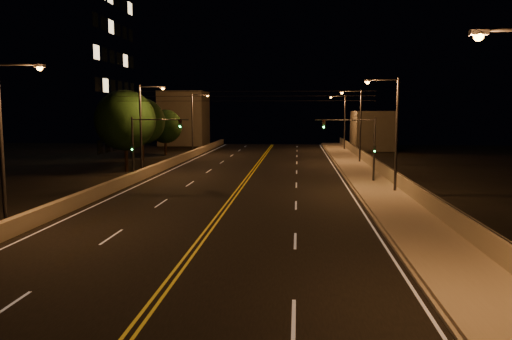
# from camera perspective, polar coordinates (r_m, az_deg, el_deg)

# --- Properties ---
(ground) EXTENTS (160.00, 160.00, 0.00)m
(ground) POSITION_cam_1_polar(r_m,az_deg,el_deg) (14.86, -14.29, -17.94)
(ground) COLOR black
(ground) RESTS_ON ground
(road) EXTENTS (18.00, 120.00, 0.02)m
(road) POSITION_cam_1_polar(r_m,az_deg,el_deg) (33.61, -3.12, -3.78)
(road) COLOR black
(road) RESTS_ON ground
(sidewalk) EXTENTS (3.60, 120.00, 0.30)m
(sidewalk) POSITION_cam_1_polar(r_m,az_deg,el_deg) (33.86, 15.34, -3.70)
(sidewalk) COLOR gray
(sidewalk) RESTS_ON ground
(curb) EXTENTS (0.14, 120.00, 0.15)m
(curb) POSITION_cam_1_polar(r_m,az_deg,el_deg) (33.58, 12.19, -3.83)
(curb) COLOR gray
(curb) RESTS_ON ground
(parapet_wall) EXTENTS (0.30, 120.00, 1.00)m
(parapet_wall) POSITION_cam_1_polar(r_m,az_deg,el_deg) (34.09, 18.10, -2.62)
(parapet_wall) COLOR gray
(parapet_wall) RESTS_ON sidewalk
(jersey_barrier) EXTENTS (0.45, 120.00, 0.89)m
(jersey_barrier) POSITION_cam_1_polar(r_m,az_deg,el_deg) (36.07, -18.24, -2.69)
(jersey_barrier) COLOR gray
(jersey_barrier) RESTS_ON ground
(distant_building_right) EXTENTS (6.00, 10.00, 6.15)m
(distant_building_right) POSITION_cam_1_polar(r_m,az_deg,el_deg) (82.65, 13.11, 4.45)
(distant_building_right) COLOR #6C685B
(distant_building_right) RESTS_ON ground
(distant_building_left) EXTENTS (8.00, 8.00, 9.66)m
(distant_building_left) POSITION_cam_1_polar(r_m,az_deg,el_deg) (91.82, -8.22, 5.87)
(distant_building_left) COLOR #6C685B
(distant_building_left) RESTS_ON ground
(parapet_rail) EXTENTS (0.06, 120.00, 0.06)m
(parapet_rail) POSITION_cam_1_polar(r_m,az_deg,el_deg) (34.01, 18.13, -1.73)
(parapet_rail) COLOR black
(parapet_rail) RESTS_ON parapet_wall
(lane_markings) EXTENTS (17.32, 116.00, 0.00)m
(lane_markings) POSITION_cam_1_polar(r_m,az_deg,el_deg) (33.54, -3.14, -3.79)
(lane_markings) COLOR silver
(lane_markings) RESTS_ON road
(streetlight_1) EXTENTS (2.55, 0.28, 8.56)m
(streetlight_1) POSITION_cam_1_polar(r_m,az_deg,el_deg) (37.92, 15.37, 4.75)
(streetlight_1) COLOR #2D2D33
(streetlight_1) RESTS_ON ground
(streetlight_2) EXTENTS (2.55, 0.28, 8.56)m
(streetlight_2) POSITION_cam_1_polar(r_m,az_deg,el_deg) (59.00, 11.58, 5.49)
(streetlight_2) COLOR #2D2D33
(streetlight_2) RESTS_ON ground
(streetlight_3) EXTENTS (2.55, 0.28, 8.56)m
(streetlight_3) POSITION_cam_1_polar(r_m,az_deg,el_deg) (78.32, 9.91, 5.81)
(streetlight_3) COLOR #2D2D33
(streetlight_3) RESTS_ON ground
(streetlight_4) EXTENTS (2.55, 0.28, 8.56)m
(streetlight_4) POSITION_cam_1_polar(r_m,az_deg,el_deg) (27.81, -26.65, 3.62)
(streetlight_4) COLOR #2D2D33
(streetlight_4) RESTS_ON ground
(streetlight_5) EXTENTS (2.55, 0.28, 8.56)m
(streetlight_5) POSITION_cam_1_polar(r_m,az_deg,el_deg) (48.30, -12.72, 5.20)
(streetlight_5) COLOR #2D2D33
(streetlight_5) RESTS_ON ground
(streetlight_6) EXTENTS (2.55, 0.28, 8.56)m
(streetlight_6) POSITION_cam_1_polar(r_m,az_deg,el_deg) (70.77, -7.06, 5.76)
(streetlight_6) COLOR #2D2D33
(streetlight_6) RESTS_ON ground
(traffic_signal_right) EXTENTS (5.11, 0.31, 5.61)m
(traffic_signal_right) POSITION_cam_1_polar(r_m,az_deg,el_deg) (42.87, 11.99, 3.19)
(traffic_signal_right) COLOR #2D2D33
(traffic_signal_right) RESTS_ON ground
(traffic_signal_left) EXTENTS (5.11, 0.31, 5.61)m
(traffic_signal_left) POSITION_cam_1_polar(r_m,az_deg,el_deg) (44.57, -12.63, 3.31)
(traffic_signal_left) COLOR #2D2D33
(traffic_signal_left) RESTS_ON ground
(overhead_wires) EXTENTS (22.00, 0.03, 0.83)m
(overhead_wires) POSITION_cam_1_polar(r_m,az_deg,el_deg) (42.49, -1.41, 8.44)
(overhead_wires) COLOR black
(building_tower) EXTENTS (24.00, 15.00, 30.30)m
(building_tower) POSITION_cam_1_polar(r_m,az_deg,el_deg) (71.47, -25.09, 12.91)
(building_tower) COLOR #6C685B
(building_tower) RESTS_ON ground
(tree_0) EXTENTS (6.11, 6.11, 8.27)m
(tree_0) POSITION_cam_1_polar(r_m,az_deg,el_deg) (52.22, -14.72, 5.51)
(tree_0) COLOR black
(tree_0) RESTS_ON ground
(tree_1) EXTENTS (5.72, 5.72, 7.75)m
(tree_1) POSITION_cam_1_polar(r_m,az_deg,el_deg) (63.13, -12.94, 5.44)
(tree_1) COLOR black
(tree_1) RESTS_ON ground
(tree_2) EXTENTS (4.70, 4.70, 6.37)m
(tree_2) POSITION_cam_1_polar(r_m,az_deg,el_deg) (70.82, -10.35, 4.92)
(tree_2) COLOR black
(tree_2) RESTS_ON ground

